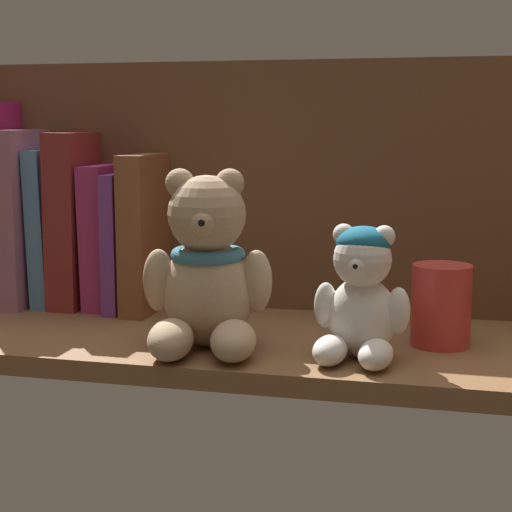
% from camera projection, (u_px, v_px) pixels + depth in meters
% --- Properties ---
extents(shelf_board, '(0.80, 0.26, 0.02)m').
position_uv_depth(shelf_board, '(242.00, 344.00, 0.87)').
color(shelf_board, brown).
rests_on(shelf_board, ground).
extents(shelf_back_panel, '(0.83, 0.01, 0.31)m').
position_uv_depth(shelf_back_panel, '(272.00, 195.00, 0.98)').
color(shelf_back_panel, brown).
rests_on(shelf_back_panel, ground).
extents(book_2, '(0.02, 0.14, 0.24)m').
position_uv_depth(book_2, '(8.00, 202.00, 1.03)').
color(book_2, '#A21F5E').
rests_on(book_2, shelf_board).
extents(book_3, '(0.03, 0.14, 0.21)m').
position_uv_depth(book_3, '(31.00, 216.00, 1.02)').
color(book_3, '#AE6F8D').
rests_on(book_3, shelf_board).
extents(book_4, '(0.03, 0.11, 0.19)m').
position_uv_depth(book_4, '(55.00, 226.00, 1.02)').
color(book_4, '#5890C3').
rests_on(book_4, shelf_board).
extents(book_5, '(0.04, 0.12, 0.21)m').
position_uv_depth(book_5, '(80.00, 219.00, 1.01)').
color(book_5, maroon).
rests_on(book_5, shelf_board).
extents(book_6, '(0.03, 0.11, 0.17)m').
position_uv_depth(book_6, '(108.00, 235.00, 1.00)').
color(book_6, '#AD2F6C').
rests_on(book_6, shelf_board).
extents(book_7, '(0.02, 0.13, 0.16)m').
position_uv_depth(book_7, '(130.00, 240.00, 1.00)').
color(book_7, '#753992').
rests_on(book_7, shelf_board).
extents(book_8, '(0.03, 0.14, 0.18)m').
position_uv_depth(book_8, '(152.00, 231.00, 0.99)').
color(book_8, brown).
rests_on(book_8, shelf_board).
extents(teddy_bear_larger, '(0.13, 0.13, 0.17)m').
position_uv_depth(teddy_bear_larger, '(207.00, 273.00, 0.81)').
color(teddy_bear_larger, tan).
rests_on(teddy_bear_larger, shelf_board).
extents(teddy_bear_smaller, '(0.09, 0.09, 0.13)m').
position_uv_depth(teddy_bear_smaller, '(361.00, 296.00, 0.77)').
color(teddy_bear_smaller, white).
rests_on(teddy_bear_smaller, shelf_board).
extents(pillar_candle, '(0.06, 0.06, 0.08)m').
position_uv_depth(pillar_candle, '(441.00, 305.00, 0.82)').
color(pillar_candle, '#C63833').
rests_on(pillar_candle, shelf_board).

